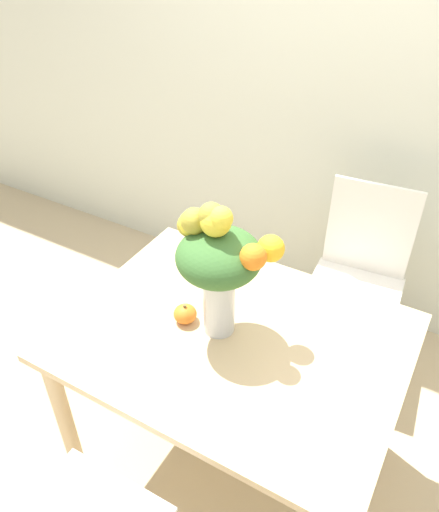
{
  "coord_description": "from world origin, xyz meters",
  "views": [
    {
      "loc": [
        0.56,
        -1.08,
        2.01
      ],
      "look_at": [
        -0.06,
        0.0,
        1.07
      ],
      "focal_mm": 35.0,
      "sensor_mm": 36.0,
      "label": 1
    }
  ],
  "objects": [
    {
      "name": "wall_back",
      "position": [
        0.0,
        1.25,
        1.35
      ],
      "size": [
        8.0,
        0.06,
        2.7
      ],
      "color": "silver",
      "rests_on": "ground_plane"
    },
    {
      "name": "pumpkin",
      "position": [
        -0.18,
        -0.03,
        0.79
      ],
      "size": [
        0.08,
        0.08,
        0.08
      ],
      "color": "orange",
      "rests_on": "dining_table"
    },
    {
      "name": "dining_table",
      "position": [
        0.0,
        0.0,
        0.65
      ],
      "size": [
        1.15,
        0.88,
        0.76
      ],
      "color": "#D1B284",
      "rests_on": "ground_plane"
    },
    {
      "name": "flower_vase",
      "position": [
        -0.06,
        0.01,
        1.05
      ],
      "size": [
        0.35,
        0.27,
        0.5
      ],
      "color": "silver",
      "rests_on": "dining_table"
    },
    {
      "name": "dining_chair_near_window",
      "position": [
        0.22,
        0.83,
        0.49
      ],
      "size": [
        0.46,
        0.46,
        0.95
      ],
      "rotation": [
        0.0,
        0.0,
        0.09
      ],
      "color": "white",
      "rests_on": "ground_plane"
    },
    {
      "name": "ground_plane",
      "position": [
        0.0,
        0.0,
        0.0
      ],
      "size": [
        12.0,
        12.0,
        0.0
      ],
      "primitive_type": "plane",
      "color": "tan"
    }
  ]
}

